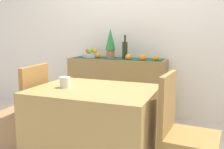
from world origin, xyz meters
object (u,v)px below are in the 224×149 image
Objects in this scene: wine_bottle at (125,50)px; chair_near_window at (23,130)px; coffee_cup at (65,82)px; fruit_bowl at (90,55)px; sideboard_console at (117,88)px; potted_plant at (110,42)px; dining_table at (94,131)px.

wine_bottle reaches higher than chair_near_window.
wine_bottle reaches higher than coffee_cup.
fruit_bowl is at bearing 107.87° from coffee_cup.
sideboard_console is 15.09× the size of coffee_cup.
coffee_cup is at bearing -72.13° from fruit_bowl.
coffee_cup is (0.47, -1.47, -0.09)m from fruit_bowl.
fruit_bowl is 0.25× the size of chair_near_window.
potted_plant reaches higher than sideboard_console.
potted_plant is 1.63m from dining_table.
dining_table is 1.12× the size of chair_near_window.
dining_table is 0.48m from coffee_cup.
potted_plant is at bearing 0.00° from fruit_bowl.
chair_near_window is (-0.45, -1.42, -0.15)m from sideboard_console.
sideboard_console is 0.65m from potted_plant.
coffee_cup is (0.06, -1.47, 0.37)m from sideboard_console.
potted_plant is 0.46× the size of chair_near_window.
chair_near_window reaches higher than coffee_cup.
chair_near_window reaches higher than sideboard_console.
fruit_bowl is 0.53m from wine_bottle.
chair_near_window is (-0.77, 0.00, -0.10)m from dining_table.
wine_bottle is 1.48m from coffee_cup.
potted_plant reaches higher than dining_table.
fruit_bowl is 0.54× the size of potted_plant.
wine_bottle is 0.32× the size of dining_table.
fruit_bowl is at bearing 180.00° from sideboard_console.
wine_bottle reaches higher than sideboard_console.
sideboard_console is at bearing 0.00° from potted_plant.
wine_bottle is at bearing 68.31° from chair_near_window.
wine_bottle is at bearing 88.22° from coffee_cup.
sideboard_console is 1.49× the size of chair_near_window.
wine_bottle is at bearing 0.00° from potted_plant.
sideboard_console is at bearing 72.25° from chair_near_window.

